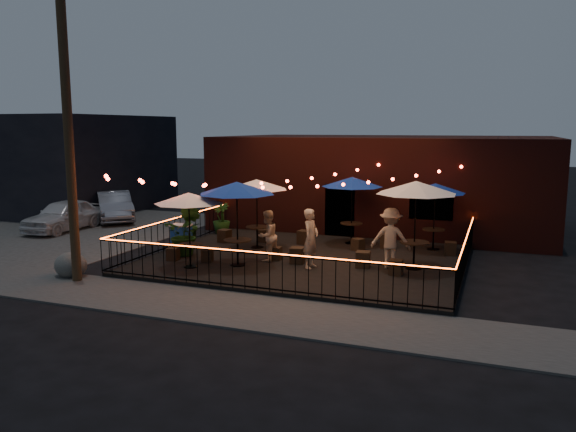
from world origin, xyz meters
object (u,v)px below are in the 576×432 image
object	(u,v)px
cafe_table_4	(416,189)
cafe_table_5	(435,189)
utility_pole	(69,142)
cafe_table_2	(237,189)
cooler	(181,237)
boulder	(71,265)
cafe_table_1	(257,185)
cafe_table_3	(352,183)
cafe_table_0	(189,199)

from	to	relation	value
cafe_table_4	cafe_table_5	distance (m)	3.04
utility_pole	cafe_table_2	size ratio (longest dim) A/B	3.04
cooler	boulder	world-z (taller)	cooler
utility_pole	cafe_table_5	size ratio (longest dim) A/B	2.94
cafe_table_1	cafe_table_3	world-z (taller)	cafe_table_3
utility_pole	cafe_table_4	world-z (taller)	utility_pole
cafe_table_1	cafe_table_0	bearing A→B (deg)	-102.99
cafe_table_0	cafe_table_2	size ratio (longest dim) A/B	1.05
cafe_table_4	cooler	distance (m)	8.26
cafe_table_0	cafe_table_4	world-z (taller)	cafe_table_4
cafe_table_1	cooler	bearing A→B (deg)	-151.51
cafe_table_0	cafe_table_1	xyz separation A→B (m)	(0.77, 3.33, 0.13)
cafe_table_1	cafe_table_4	size ratio (longest dim) A/B	0.76
cafe_table_4	cafe_table_2	bearing A→B (deg)	-163.81
cooler	cafe_table_3	bearing A→B (deg)	26.27
cooler	boulder	bearing A→B (deg)	-114.55
cafe_table_0	cafe_table_3	distance (m)	6.42
cafe_table_4	utility_pole	bearing A→B (deg)	-153.81
cafe_table_0	cafe_table_1	size ratio (longest dim) A/B	1.13
utility_pole	boulder	size ratio (longest dim) A/B	8.46
cafe_table_5	cafe_table_2	bearing A→B (deg)	-140.19
boulder	cafe_table_4	bearing A→B (deg)	23.31
cafe_table_3	boulder	size ratio (longest dim) A/B	2.84
cafe_table_2	cooler	distance (m)	3.68
utility_pole	cafe_table_0	xyz separation A→B (m)	(2.47, 2.15, -1.74)
cafe_table_0	cafe_table_1	distance (m)	3.42
utility_pole	cafe_table_2	bearing A→B (deg)	37.68
cafe_table_2	cooler	world-z (taller)	cafe_table_2
cafe_table_0	cafe_table_2	distance (m)	1.48
cafe_table_2	cafe_table_4	distance (m)	5.40
cafe_table_3	cafe_table_4	distance (m)	4.05
cafe_table_3	cooler	world-z (taller)	cafe_table_3
cafe_table_5	cooler	distance (m)	9.00
cooler	utility_pole	bearing A→B (deg)	-106.72
cafe_table_5	cooler	size ratio (longest dim) A/B	3.01
utility_pole	cooler	xyz separation A→B (m)	(0.90, 4.21, -3.39)
cafe_table_1	cooler	size ratio (longest dim) A/B	2.71
cafe_table_3	cafe_table_4	xyz separation A→B (m)	(2.72, -3.00, 0.19)
cafe_table_0	cafe_table_3	xyz separation A→B (m)	(3.72, 5.23, 0.15)
cafe_table_2	cafe_table_5	xyz separation A→B (m)	(5.42, 4.52, -0.25)
cafe_table_4	boulder	size ratio (longest dim) A/B	3.40
cafe_table_0	cooler	xyz separation A→B (m)	(-1.57, 2.06, -1.65)
cafe_table_1	boulder	xyz separation A→B (m)	(-3.74, -5.16, -2.02)
cafe_table_3	boulder	xyz separation A→B (m)	(-6.70, -7.06, -2.03)
cafe_table_1	cafe_table_5	size ratio (longest dim) A/B	0.90
cafe_table_4	boulder	bearing A→B (deg)	-156.69
cafe_table_3	cafe_table_0	bearing A→B (deg)	-125.45
cafe_table_2	boulder	world-z (taller)	cafe_table_2
cafe_table_0	cafe_table_3	world-z (taller)	cafe_table_3
cafe_table_5	cooler	bearing A→B (deg)	-158.88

